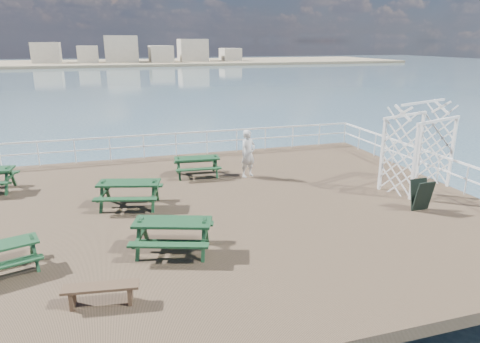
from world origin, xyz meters
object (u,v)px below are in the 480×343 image
(picnic_table_d, at_px, (1,252))
(picnic_table_e, at_px, (173,229))
(flat_bench_far, at_px, (101,290))
(picnic_table_c, at_px, (197,162))
(picnic_table_b, at_px, (129,189))
(trellis_arbor, at_px, (418,150))
(person, at_px, (248,154))

(picnic_table_d, height_order, picnic_table_e, picnic_table_e)
(picnic_table_d, bearing_deg, flat_bench_far, -59.64)
(picnic_table_c, bearing_deg, picnic_table_b, -131.52)
(trellis_arbor, xyz_separation_m, person, (-5.38, 3.07, -0.47))
(picnic_table_b, bearing_deg, picnic_table_e, -60.60)
(picnic_table_c, distance_m, flat_bench_far, 8.79)
(picnic_table_b, distance_m, flat_bench_far, 5.47)
(picnic_table_b, xyz_separation_m, picnic_table_e, (0.89, -3.49, -0.00))
(picnic_table_c, height_order, picnic_table_d, picnic_table_c)
(flat_bench_far, distance_m, trellis_arbor, 11.74)
(picnic_table_b, height_order, trellis_arbor, trellis_arbor)
(person, bearing_deg, flat_bench_far, -149.63)
(picnic_table_c, relative_size, picnic_table_d, 0.97)
(picnic_table_b, height_order, flat_bench_far, picnic_table_b)
(picnic_table_e, relative_size, flat_bench_far, 1.51)
(picnic_table_c, bearing_deg, person, -14.94)
(picnic_table_b, relative_size, picnic_table_c, 1.23)
(picnic_table_e, height_order, person, person)
(picnic_table_e, bearing_deg, flat_bench_far, -114.03)
(trellis_arbor, distance_m, person, 6.21)
(picnic_table_c, height_order, flat_bench_far, picnic_table_c)
(picnic_table_e, xyz_separation_m, flat_bench_far, (-1.74, -1.90, -0.28))
(trellis_arbor, relative_size, person, 1.69)
(picnic_table_e, bearing_deg, person, 73.87)
(picnic_table_c, bearing_deg, picnic_table_e, -102.19)
(picnic_table_b, xyz_separation_m, picnic_table_d, (-3.05, -3.37, -0.11))
(picnic_table_c, relative_size, person, 0.99)
(picnic_table_c, distance_m, person, 2.06)
(picnic_table_d, distance_m, picnic_table_e, 3.94)
(picnic_table_d, xyz_separation_m, picnic_table_e, (3.94, -0.12, 0.10))
(picnic_table_c, distance_m, picnic_table_d, 8.34)
(picnic_table_b, xyz_separation_m, picnic_table_c, (2.74, 2.63, -0.06))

